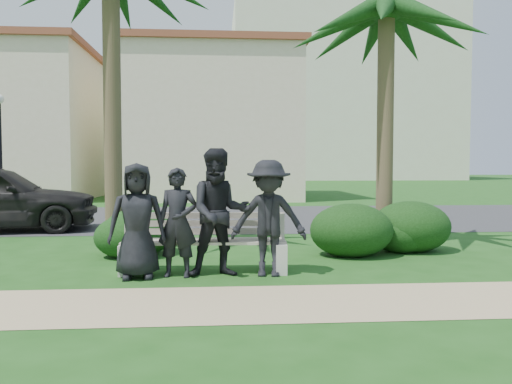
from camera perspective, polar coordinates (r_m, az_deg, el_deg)
ground at (r=7.73m, az=1.51°, el=-8.95°), size 160.00×160.00×0.00m
footpath at (r=5.99m, az=3.27°, el=-12.50°), size 30.00×1.60×0.01m
asphalt_street at (r=15.62m, az=-1.42°, el=-2.88°), size 160.00×8.00×0.01m
stucco_bldg_right at (r=25.61m, az=-4.79°, el=7.61°), size 8.40×8.40×7.30m
hotel_tower at (r=65.32m, az=9.16°, el=13.38°), size 26.00×18.00×37.30m
street_lamp at (r=21.23m, az=-27.23°, el=6.30°), size 0.36×0.36×4.29m
park_bench at (r=7.59m, az=-5.93°, el=-6.21°), size 2.47×0.65×0.86m
man_a at (r=7.28m, az=-13.43°, el=-3.22°), size 0.86×0.61×1.64m
man_b at (r=7.27m, az=-8.93°, el=-3.45°), size 0.62×0.45×1.58m
man_c at (r=7.22m, az=-4.19°, el=-2.35°), size 0.97×0.80×1.85m
man_d at (r=7.23m, az=1.45°, el=-3.00°), size 1.16×0.76×1.69m
hedge_a at (r=9.05m, az=-14.41°, el=-4.82°), size 1.18×0.97×0.77m
hedge_b at (r=9.33m, az=-13.23°, el=-4.28°), size 1.32×1.09×0.86m
hedge_d at (r=9.05m, az=10.84°, el=-4.14°), size 1.48×1.23×0.97m
hedge_e at (r=9.67m, az=16.27°, el=-4.38°), size 1.16×0.96×0.76m
hedge_f at (r=9.82m, az=17.26°, el=-3.64°), size 1.50×1.24×0.98m
palm_right at (r=10.51m, az=14.71°, el=19.48°), size 3.00×3.00×5.57m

